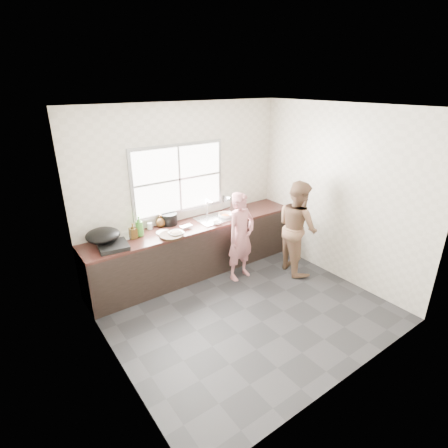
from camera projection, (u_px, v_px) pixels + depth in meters
floor at (245, 309)px, 4.92m from camera, size 3.60×3.20×0.01m
ceiling at (251, 107)px, 3.89m from camera, size 3.60×3.20×0.01m
wall_back at (184, 190)px, 5.61m from camera, size 3.60×0.01×2.70m
wall_left at (106, 259)px, 3.43m from camera, size 0.01×3.20×2.70m
wall_right at (338, 195)px, 5.38m from camera, size 0.01×3.20×2.70m
wall_front at (359, 272)px, 3.20m from camera, size 3.60×0.01×2.70m
cabinet at (196, 249)px, 5.73m from camera, size 3.60×0.62×0.82m
countertop at (196, 225)px, 5.57m from camera, size 3.60×0.64×0.04m
sink at (214, 219)px, 5.75m from camera, size 0.55×0.45×0.02m
faucet at (207, 208)px, 5.84m from camera, size 0.02×0.02×0.30m
window_frame at (179, 179)px, 5.47m from camera, size 1.60×0.05×1.10m
window_glazing at (179, 179)px, 5.45m from camera, size 1.50×0.01×1.00m
woman at (241, 239)px, 5.48m from camera, size 0.53×0.38×1.34m
person_side at (297, 227)px, 5.67m from camera, size 0.76×0.88×1.55m
cutting_board at (171, 236)px, 5.10m from camera, size 0.38×0.38×0.04m
cleaver at (186, 226)px, 5.38m from camera, size 0.19×0.10×0.01m
bowl_mince at (176, 234)px, 5.14m from camera, size 0.23×0.23×0.05m
bowl_crabs at (225, 216)px, 5.80m from camera, size 0.21×0.21×0.06m
bowl_held at (217, 223)px, 5.54m from camera, size 0.20×0.20×0.05m
black_pot at (169, 219)px, 5.51m from camera, size 0.32×0.32×0.18m
plate_food at (163, 233)px, 5.23m from camera, size 0.28×0.28×0.02m
bottle_green at (139, 226)px, 5.08m from camera, size 0.13×0.13×0.31m
bottle_brown_tall at (133, 231)px, 5.03m from camera, size 0.10×0.10×0.21m
bottle_brown_short at (161, 221)px, 5.43m from camera, size 0.14×0.14×0.18m
glass_jar at (150, 226)px, 5.35m from camera, size 0.08×0.08×0.11m
burner at (113, 246)px, 4.75m from camera, size 0.44×0.44×0.06m
wok at (103, 235)px, 4.79m from camera, size 0.54×0.54×0.18m
dish_rack at (233, 201)px, 6.18m from camera, size 0.39×0.29×0.27m
pot_lid_left at (125, 237)px, 5.07m from camera, size 0.32×0.32×0.01m
pot_lid_right at (122, 236)px, 5.13m from camera, size 0.27×0.27×0.01m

